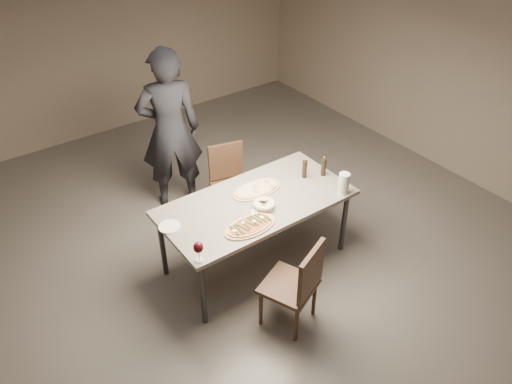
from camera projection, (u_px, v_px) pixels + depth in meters
room at (256, 139)px, 4.23m from camera, size 7.00×7.00×7.00m
dining_table at (256, 206)px, 4.64m from camera, size 1.80×0.90×0.75m
zucchini_pizza at (250, 226)px, 4.29m from camera, size 0.50×0.28×0.05m
ham_pizza at (257, 189)px, 4.73m from camera, size 0.51×0.28×0.04m
bread_basket at (264, 205)px, 4.49m from camera, size 0.20×0.20×0.07m
oil_dish at (257, 213)px, 4.45m from camera, size 0.12×0.12×0.01m
pepper_mill_left at (324, 166)px, 4.90m from camera, size 0.05×0.05×0.21m
pepper_mill_right at (305, 169)px, 4.87m from camera, size 0.05×0.05×0.21m
carafe at (344, 183)px, 4.65m from camera, size 0.10×0.10×0.21m
wine_glass at (198, 248)px, 3.89m from camera, size 0.08×0.08×0.19m
side_plate at (169, 227)px, 4.29m from camera, size 0.19×0.19×0.01m
chair_near at (298, 282)px, 4.11m from camera, size 0.55×0.55×0.88m
chair_far at (229, 178)px, 5.41m from camera, size 0.49×0.49×0.85m
diner at (170, 131)px, 5.35m from camera, size 0.79×0.64×1.85m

